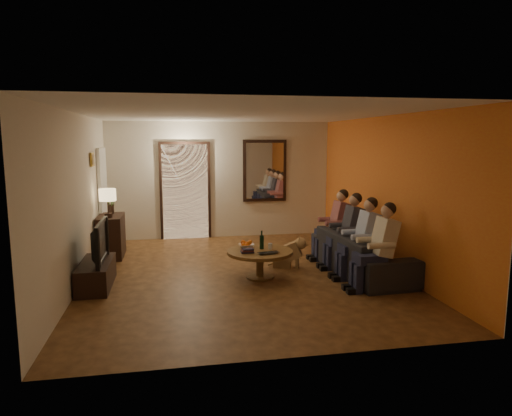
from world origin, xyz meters
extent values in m
cube|color=#442812|center=(0.00, 0.00, 0.00)|extent=(5.00, 6.00, 0.01)
cube|color=white|center=(0.00, 0.00, 2.60)|extent=(5.00, 6.00, 0.01)
cube|color=beige|center=(0.00, 3.00, 1.30)|extent=(5.00, 0.02, 2.60)
cube|color=beige|center=(0.00, -3.00, 1.30)|extent=(5.00, 0.02, 2.60)
cube|color=beige|center=(-2.50, 0.00, 1.30)|extent=(0.02, 6.00, 2.60)
cube|color=beige|center=(2.50, 0.00, 1.30)|extent=(0.02, 6.00, 2.60)
cube|color=orange|center=(2.49, 0.00, 1.30)|extent=(0.01, 6.00, 2.60)
cube|color=#FFE0A5|center=(-0.80, 2.98, 1.05)|extent=(1.00, 0.06, 2.10)
cube|color=black|center=(-0.80, 2.97, 1.05)|extent=(1.12, 0.04, 2.22)
cube|color=silver|center=(-0.55, 2.98, 0.90)|extent=(0.45, 0.03, 1.70)
cube|color=black|center=(1.00, 2.96, 1.50)|extent=(1.00, 0.05, 1.40)
cube|color=white|center=(1.00, 2.93, 1.50)|extent=(0.86, 0.02, 1.26)
cube|color=white|center=(-2.46, 2.30, 1.02)|extent=(0.06, 0.85, 2.04)
cube|color=#B28C33|center=(-2.47, 1.30, 1.85)|extent=(0.03, 0.28, 0.24)
cube|color=brown|center=(-2.46, 1.30, 1.85)|extent=(0.01, 0.22, 0.18)
cube|color=black|center=(-2.25, 1.59, 0.39)|extent=(0.45, 0.88, 0.79)
cube|color=black|center=(-2.25, -0.26, 0.19)|extent=(0.45, 1.16, 0.39)
imported|color=black|center=(-2.25, -0.26, 0.69)|extent=(1.06, 0.14, 0.61)
imported|color=black|center=(1.96, -0.28, 0.33)|extent=(2.33, 1.03, 0.67)
cylinder|color=brown|center=(0.26, -0.27, 0.23)|extent=(1.06, 1.06, 0.45)
imported|color=white|center=(0.08, -0.05, 0.48)|extent=(0.26, 0.26, 0.06)
cylinder|color=silver|center=(0.44, -0.22, 0.50)|extent=(0.06, 0.06, 0.10)
imported|color=black|center=(0.36, -0.55, 0.46)|extent=(0.37, 0.28, 0.03)
camera|label=1|loc=(-1.11, -7.21, 2.19)|focal=32.00mm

